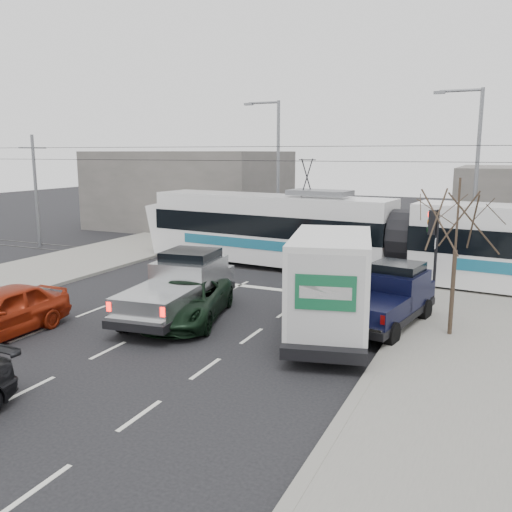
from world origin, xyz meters
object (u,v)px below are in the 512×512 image
at_px(tram, 402,239).
at_px(bare_tree, 457,222).
at_px(street_lamp_far, 275,166).
at_px(silver_pickup, 182,285).
at_px(box_truck, 331,286).
at_px(navy_pickup, 390,297).
at_px(traffic_signal, 433,235).
at_px(street_lamp_near, 473,169).
at_px(green_car, 187,301).

bearing_deg(tram, bare_tree, -63.33).
height_order(street_lamp_far, silver_pickup, street_lamp_far).
height_order(box_truck, navy_pickup, box_truck).
bearing_deg(box_truck, traffic_signal, 51.95).
bearing_deg(traffic_signal, bare_tree, -74.24).
xyz_separation_m(street_lamp_near, tram, (-2.60, -4.01, -3.14)).
bearing_deg(silver_pickup, box_truck, -6.48).
bearing_deg(tram, navy_pickup, -77.59).
bearing_deg(street_lamp_far, tram, -34.04).
height_order(street_lamp_near, box_truck, street_lamp_near).
height_order(silver_pickup, navy_pickup, silver_pickup).
xyz_separation_m(silver_pickup, navy_pickup, (7.19, 1.84, -0.09)).
relative_size(street_lamp_far, silver_pickup, 1.39).
xyz_separation_m(tram, box_truck, (-0.69, -8.88, -0.28)).
bearing_deg(navy_pickup, street_lamp_far, 136.82).
distance_m(silver_pickup, green_car, 0.84).
distance_m(tram, green_car, 11.14).
height_order(bare_tree, box_truck, bare_tree).
relative_size(box_truck, navy_pickup, 1.36).
height_order(bare_tree, tram, tram).
relative_size(traffic_signal, box_truck, 0.50).
height_order(bare_tree, silver_pickup, bare_tree).
bearing_deg(navy_pickup, box_truck, -119.85).
bearing_deg(silver_pickup, street_lamp_near, 48.69).
bearing_deg(silver_pickup, bare_tree, 2.08).
distance_m(bare_tree, tram, 8.23).
bearing_deg(street_lamp_near, bare_tree, -88.58).
relative_size(street_lamp_far, box_truck, 1.25).
distance_m(street_lamp_near, box_truck, 13.74).
xyz_separation_m(street_lamp_far, navy_pickup, (9.74, -13.06, -4.06)).
bearing_deg(green_car, street_lamp_far, 85.96).
bearing_deg(green_car, street_lamp_near, 42.59).
relative_size(bare_tree, green_car, 0.95).
relative_size(bare_tree, box_truck, 0.69).
xyz_separation_m(silver_pickup, green_car, (0.52, -0.53, -0.40)).
bearing_deg(box_truck, tram, 71.93).
height_order(traffic_signal, street_lamp_near, street_lamp_near).
xyz_separation_m(navy_pickup, green_car, (-6.67, -2.36, -0.32)).
bearing_deg(green_car, silver_pickup, 119.59).
relative_size(street_lamp_near, silver_pickup, 1.39).
relative_size(traffic_signal, silver_pickup, 0.55).
distance_m(street_lamp_far, green_car, 16.33).
bearing_deg(silver_pickup, street_lamp_far, 93.15).
distance_m(traffic_signal, street_lamp_far, 14.47).
bearing_deg(silver_pickup, navy_pickup, 7.78).
height_order(bare_tree, navy_pickup, bare_tree).
relative_size(street_lamp_near, box_truck, 1.25).
distance_m(street_lamp_near, street_lamp_far, 11.67).
bearing_deg(bare_tree, box_truck, -158.70).
height_order(traffic_signal, green_car, traffic_signal).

